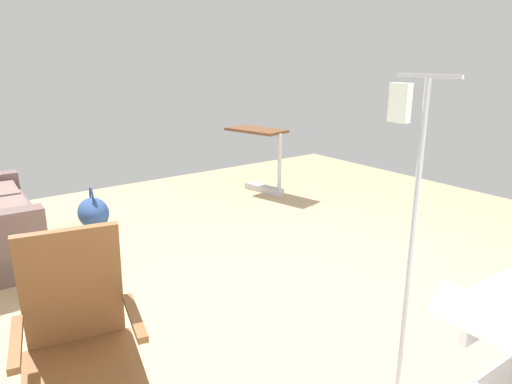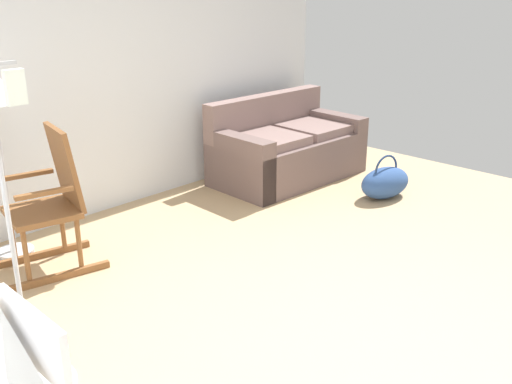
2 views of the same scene
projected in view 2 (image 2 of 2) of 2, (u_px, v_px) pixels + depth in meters
The scene contains 6 objects.
ground_plane at pixel (325, 325), 3.70m from camera, with size 7.26×7.26×0.00m, color tan.
back_wall at pixel (73, 63), 4.98m from camera, with size 6.01×0.10×2.70m, color silver.
couch at pixel (286, 150), 6.28m from camera, with size 1.63×0.92×0.85m.
rocking_chair at pixel (51, 203), 4.27m from camera, with size 0.84×0.62×1.05m.
duffel_bag at pixel (385, 182), 5.76m from camera, with size 0.61×0.42×0.43m.
iv_pole at pixel (30, 348), 3.05m from camera, with size 0.44×0.44×1.69m.
Camera 2 is at (-2.60, -1.89, 2.05)m, focal length 41.91 mm.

